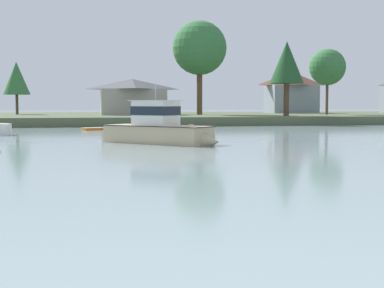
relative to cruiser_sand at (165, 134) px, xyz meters
The scene contains 9 objects.
far_shore_bank 52.86m from the cruiser_sand, 84.98° to the left, with size 216.47×44.14×1.20m, color #4C563D.
cruiser_sand is the anchor object (origin of this frame).
dinghy_orange 23.09m from the cruiser_sand, 102.68° to the left, with size 2.97×2.31×0.42m.
shore_tree_left_mid 42.16m from the cruiser_sand, 58.06° to the left, with size 4.85×4.85×10.53m.
shore_tree_right 56.89m from the cruiser_sand, 107.64° to the left, with size 4.33×4.33×8.49m.
shore_tree_inland_c 54.25m from the cruiser_sand, 53.98° to the left, with size 5.76×5.76×10.39m.
shore_tree_center_left 48.64m from the cruiser_sand, 76.02° to the left, with size 8.45×8.45×14.65m.
cottage_hillside 66.87m from the cruiser_sand, 62.10° to the left, with size 9.22×7.15×7.61m.
cottage_near_water 48.94m from the cruiser_sand, 88.65° to the left, with size 10.75×9.75×5.64m.
Camera 1 is at (-10.17, -5.13, 3.07)m, focal length 53.75 mm.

